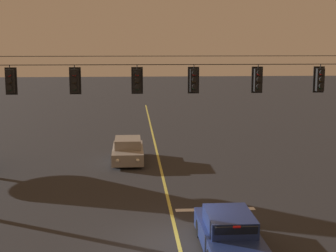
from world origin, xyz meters
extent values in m
plane|color=#28282B|center=(0.00, 0.00, 0.00)|extent=(180.00, 180.00, 0.00)
cube|color=#D1C64C|center=(0.00, 10.13, 0.00)|extent=(0.14, 60.00, 0.01)
cube|color=silver|center=(1.90, 3.53, 0.00)|extent=(3.40, 0.36, 0.01)
cylinder|color=black|center=(0.00, 4.13, 6.10)|extent=(18.54, 0.03, 0.03)
cylinder|color=black|center=(0.00, 4.13, 6.45)|extent=(18.54, 0.02, 0.02)
cylinder|color=black|center=(-6.51, 4.13, 6.01)|extent=(0.04, 0.04, 0.18)
cube|color=black|center=(-6.51, 4.13, 5.44)|extent=(0.32, 0.26, 0.96)
cube|color=black|center=(-6.51, 4.27, 5.44)|extent=(0.48, 0.03, 1.12)
sphere|color=red|center=(-6.51, 3.97, 5.73)|extent=(0.17, 0.17, 0.17)
cylinder|color=black|center=(-6.51, 3.93, 5.77)|extent=(0.20, 0.10, 0.20)
sphere|color=#3D280A|center=(-6.51, 3.97, 5.44)|extent=(0.17, 0.17, 0.17)
cylinder|color=black|center=(-6.51, 3.93, 5.48)|extent=(0.20, 0.10, 0.20)
sphere|color=black|center=(-6.51, 3.97, 5.15)|extent=(0.17, 0.17, 0.17)
cylinder|color=black|center=(-6.51, 3.93, 5.19)|extent=(0.20, 0.10, 0.20)
cylinder|color=black|center=(-3.91, 4.13, 6.01)|extent=(0.04, 0.04, 0.18)
cube|color=black|center=(-3.91, 4.13, 5.44)|extent=(0.32, 0.26, 0.96)
cube|color=black|center=(-3.91, 4.27, 5.44)|extent=(0.48, 0.03, 1.12)
sphere|color=red|center=(-3.91, 3.97, 5.73)|extent=(0.17, 0.17, 0.17)
cylinder|color=black|center=(-3.91, 3.93, 5.77)|extent=(0.20, 0.10, 0.20)
sphere|color=#3D280A|center=(-3.91, 3.97, 5.44)|extent=(0.17, 0.17, 0.17)
cylinder|color=black|center=(-3.91, 3.93, 5.48)|extent=(0.20, 0.10, 0.20)
sphere|color=black|center=(-3.91, 3.97, 5.15)|extent=(0.17, 0.17, 0.17)
cylinder|color=black|center=(-3.91, 3.93, 5.19)|extent=(0.20, 0.10, 0.20)
cylinder|color=black|center=(-1.35, 4.13, 6.01)|extent=(0.04, 0.04, 0.18)
cube|color=black|center=(-1.35, 4.13, 5.44)|extent=(0.32, 0.26, 0.96)
cube|color=black|center=(-1.35, 4.27, 5.44)|extent=(0.48, 0.03, 1.12)
sphere|color=red|center=(-1.35, 3.97, 5.73)|extent=(0.17, 0.17, 0.17)
cylinder|color=black|center=(-1.35, 3.93, 5.77)|extent=(0.20, 0.10, 0.20)
sphere|color=#3D280A|center=(-1.35, 3.97, 5.44)|extent=(0.17, 0.17, 0.17)
cylinder|color=black|center=(-1.35, 3.93, 5.48)|extent=(0.20, 0.10, 0.20)
sphere|color=black|center=(-1.35, 3.97, 5.15)|extent=(0.17, 0.17, 0.17)
cylinder|color=black|center=(-1.35, 3.93, 5.19)|extent=(0.20, 0.10, 0.20)
cylinder|color=black|center=(1.01, 4.13, 6.01)|extent=(0.04, 0.04, 0.18)
cube|color=black|center=(1.01, 4.13, 5.44)|extent=(0.32, 0.26, 0.96)
cube|color=black|center=(1.01, 4.27, 5.44)|extent=(0.48, 0.03, 1.12)
sphere|color=red|center=(1.01, 3.97, 5.73)|extent=(0.17, 0.17, 0.17)
cylinder|color=black|center=(1.01, 3.93, 5.77)|extent=(0.20, 0.10, 0.20)
sphere|color=#3D280A|center=(1.01, 3.97, 5.44)|extent=(0.17, 0.17, 0.17)
cylinder|color=black|center=(1.01, 3.93, 5.48)|extent=(0.20, 0.10, 0.20)
sphere|color=black|center=(1.01, 3.97, 5.15)|extent=(0.17, 0.17, 0.17)
cylinder|color=black|center=(1.01, 3.93, 5.19)|extent=(0.20, 0.10, 0.20)
cylinder|color=black|center=(3.73, 4.13, 6.01)|extent=(0.04, 0.04, 0.18)
cube|color=black|center=(3.73, 4.13, 5.44)|extent=(0.32, 0.26, 0.96)
cube|color=black|center=(3.73, 4.27, 5.44)|extent=(0.48, 0.03, 1.12)
sphere|color=red|center=(3.73, 3.97, 5.73)|extent=(0.17, 0.17, 0.17)
cylinder|color=black|center=(3.73, 3.93, 5.77)|extent=(0.20, 0.10, 0.20)
sphere|color=#3D280A|center=(3.73, 3.97, 5.44)|extent=(0.17, 0.17, 0.17)
cylinder|color=black|center=(3.73, 3.93, 5.48)|extent=(0.20, 0.10, 0.20)
sphere|color=black|center=(3.73, 3.97, 5.15)|extent=(0.17, 0.17, 0.17)
cylinder|color=black|center=(3.73, 3.93, 5.19)|extent=(0.20, 0.10, 0.20)
cylinder|color=black|center=(6.41, 4.13, 6.01)|extent=(0.04, 0.04, 0.18)
cube|color=black|center=(6.41, 4.13, 5.44)|extent=(0.32, 0.26, 0.96)
cube|color=black|center=(6.41, 4.27, 5.44)|extent=(0.48, 0.03, 1.12)
sphere|color=red|center=(6.41, 3.97, 5.73)|extent=(0.17, 0.17, 0.17)
cylinder|color=black|center=(6.41, 3.93, 5.77)|extent=(0.20, 0.10, 0.20)
sphere|color=#3D280A|center=(6.41, 3.97, 5.44)|extent=(0.17, 0.17, 0.17)
cylinder|color=black|center=(6.41, 3.93, 5.48)|extent=(0.20, 0.10, 0.20)
sphere|color=black|center=(6.41, 3.97, 5.15)|extent=(0.17, 0.17, 0.17)
cylinder|color=black|center=(6.41, 3.93, 5.19)|extent=(0.20, 0.10, 0.20)
cube|color=navy|center=(1.62, -0.76, 0.51)|extent=(1.80, 4.30, 0.68)
cube|color=navy|center=(1.62, -0.88, 1.12)|extent=(1.51, 2.15, 0.54)
cube|color=black|center=(1.62, 0.05, 1.12)|extent=(1.40, 0.21, 0.48)
cube|color=black|center=(1.62, -1.95, 1.12)|extent=(1.37, 0.18, 0.46)
cylinder|color=black|center=(0.83, 0.57, 0.32)|extent=(0.22, 0.64, 0.64)
cylinder|color=black|center=(2.41, 0.57, 0.32)|extent=(0.22, 0.64, 0.64)
cube|color=red|center=(1.62, -2.05, 1.35)|extent=(0.24, 0.04, 0.06)
cube|color=gray|center=(-1.85, 12.60, 0.51)|extent=(1.80, 4.30, 0.68)
cube|color=gray|center=(-1.85, 12.72, 1.12)|extent=(1.51, 2.15, 0.54)
cube|color=black|center=(-1.85, 11.78, 1.12)|extent=(1.40, 0.21, 0.48)
cube|color=black|center=(-1.85, 13.78, 1.12)|extent=(1.37, 0.18, 0.46)
cylinder|color=black|center=(-1.06, 11.27, 0.32)|extent=(0.22, 0.64, 0.64)
cylinder|color=black|center=(-2.65, 11.27, 0.32)|extent=(0.22, 0.64, 0.64)
cylinder|color=black|center=(-1.06, 13.93, 0.32)|extent=(0.22, 0.64, 0.64)
cylinder|color=black|center=(-2.65, 13.93, 0.32)|extent=(0.22, 0.64, 0.64)
sphere|color=white|center=(-1.30, 10.43, 0.57)|extent=(0.20, 0.20, 0.20)
sphere|color=white|center=(-2.41, 10.43, 0.57)|extent=(0.20, 0.20, 0.20)
camera|label=1|loc=(-1.59, -16.63, 6.96)|focal=53.47mm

